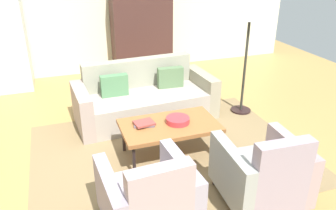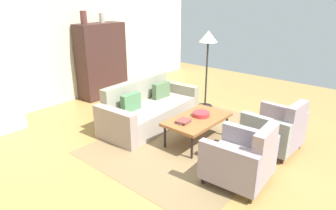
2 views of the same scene
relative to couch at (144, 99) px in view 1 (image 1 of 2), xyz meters
name	(u,v)px [view 1 (image 1 of 2)]	position (x,y,z in m)	size (l,w,h in m)	color
ground_plane	(143,164)	(-0.37, -1.27, -0.29)	(10.63, 10.63, 0.00)	#AB8447
wall_back	(92,5)	(-0.37, 2.44, 1.11)	(8.86, 0.12, 2.80)	beige
area_rug	(168,152)	(0.01, -1.14, -0.28)	(3.40, 2.60, 0.01)	olive
couch	(144,99)	(0.00, 0.00, 0.00)	(2.15, 1.03, 0.86)	#9F9488
coffee_table	(170,127)	(0.01, -1.19, 0.12)	(1.20, 0.70, 0.45)	black
armchair_left	(150,201)	(-0.59, -2.35, 0.06)	(0.85, 0.85, 0.88)	#2B1A23
armchair_right	(264,175)	(0.60, -2.35, 0.06)	(0.84, 0.84, 0.88)	#2C2020
fruit_bowl	(178,120)	(0.11, -1.19, 0.19)	(0.29, 0.29, 0.07)	#BB2F37
book_stack	(144,124)	(-0.30, -1.12, 0.18)	(0.28, 0.22, 0.05)	#5F5360
cabinet	(141,30)	(0.54, 2.10, 0.61)	(1.20, 0.51, 1.80)	#3F2521
refrigerator	(3,40)	(-2.07, 1.99, 0.64)	(0.80, 0.73, 1.85)	#B7BABF
floor_lamp	(249,22)	(1.53, -0.34, 1.16)	(0.40, 0.40, 1.72)	black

